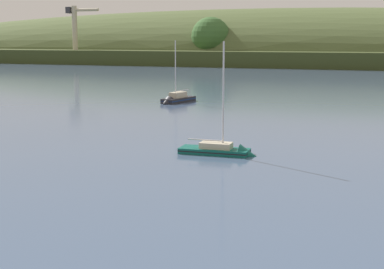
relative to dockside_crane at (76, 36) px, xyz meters
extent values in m
cube|color=#35401E|center=(70.26, 16.55, -7.73)|extent=(535.77, 87.76, 5.14)
ellipsoid|color=#4C5B33|center=(62.70, 38.47, -10.30)|extent=(430.13, 99.40, 42.73)
sphere|color=#38602D|center=(50.93, 7.23, -0.22)|extent=(14.11, 14.11, 14.11)
cube|color=#4C4C51|center=(-0.26, 0.01, -9.30)|extent=(4.47, 4.47, 2.00)
cylinder|color=#BCB293|center=(-0.26, 0.01, 1.43)|extent=(1.94, 1.94, 19.44)
cylinder|color=#BCB293|center=(4.28, -0.20, 9.59)|extent=(11.40, 1.60, 1.07)
cube|color=#333338|center=(-2.31, 0.11, 9.59)|extent=(1.94, 2.80, 2.33)
cube|color=#232328|center=(79.40, -111.53, -10.19)|extent=(3.69, 6.65, 1.18)
cone|color=#232328|center=(78.55, -114.58, -10.19)|extent=(2.34, 2.06, 1.98)
cube|color=navy|center=(79.40, -111.53, -9.91)|extent=(3.71, 6.66, 0.14)
cube|color=#BCB299|center=(79.36, -111.68, -9.19)|extent=(2.12, 3.12, 0.82)
cylinder|color=silver|center=(79.19, -112.29, -5.41)|extent=(0.14, 0.14, 8.38)
cylinder|color=silver|center=(79.64, -110.69, -8.63)|extent=(1.00, 3.23, 0.12)
cube|color=#0F564C|center=(94.38, -146.11, -10.33)|extent=(5.71, 1.98, 0.99)
cone|color=#0F564C|center=(97.23, -146.12, -10.33)|extent=(1.43, 1.89, 1.89)
cube|color=black|center=(94.38, -146.11, -10.04)|extent=(5.71, 2.00, 0.09)
cube|color=#BCB299|center=(94.52, -146.11, -9.58)|extent=(2.57, 1.34, 0.49)
cylinder|color=silver|center=(95.09, -146.11, -5.50)|extent=(0.14, 0.14, 8.65)
cylinder|color=silver|center=(93.59, -146.11, -9.19)|extent=(3.00, 0.12, 0.11)
camera|label=1|loc=(106.07, -189.05, -0.99)|focal=51.86mm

